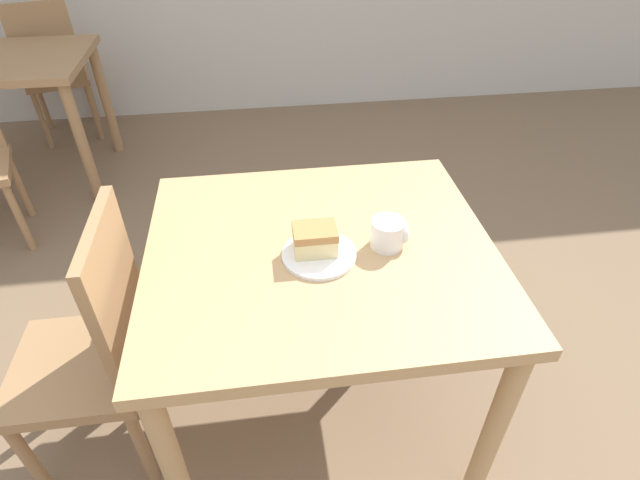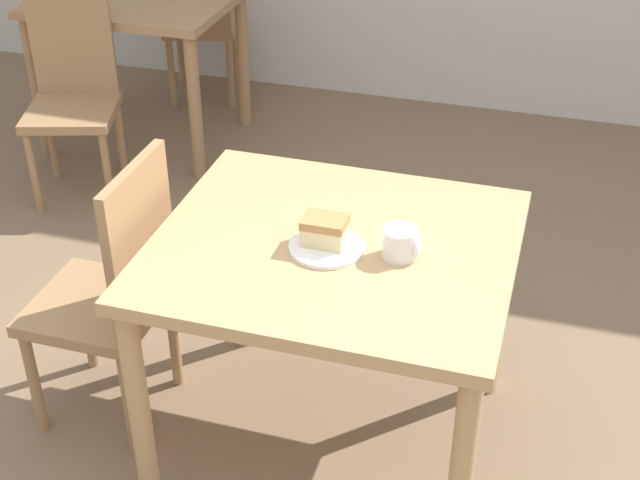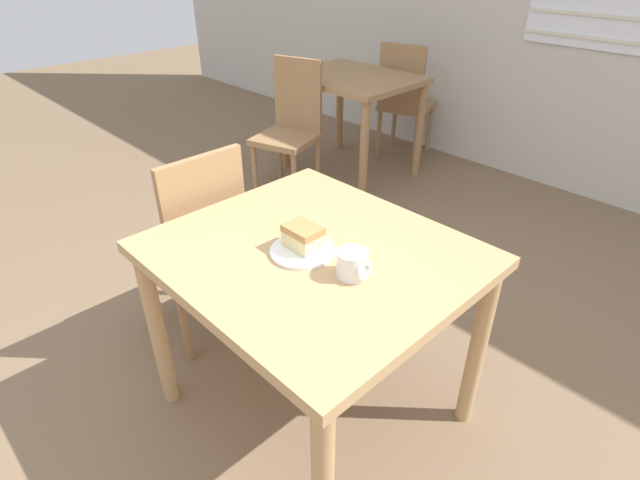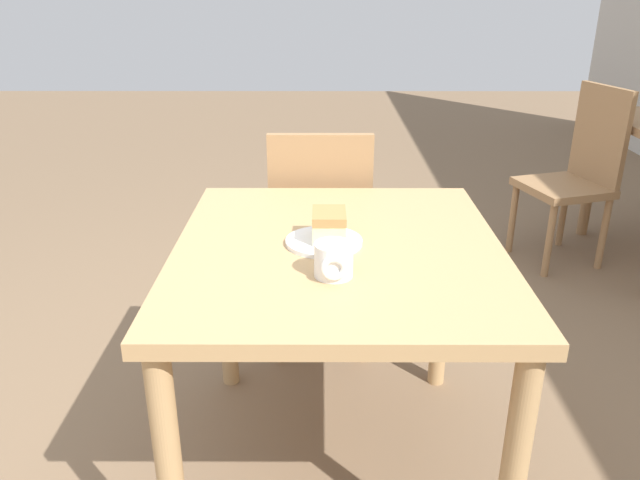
{
  "view_description": "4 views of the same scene",
  "coord_description": "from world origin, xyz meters",
  "px_view_note": "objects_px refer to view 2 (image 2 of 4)",
  "views": [
    {
      "loc": [
        -0.16,
        -0.75,
        1.63
      ],
      "look_at": [
        -0.01,
        0.34,
        0.75
      ],
      "focal_mm": 28.0,
      "sensor_mm": 36.0,
      "label": 1
    },
    {
      "loc": [
        0.53,
        -1.63,
        2.05
      ],
      "look_at": [
        -0.05,
        0.31,
        0.75
      ],
      "focal_mm": 50.0,
      "sensor_mm": 36.0,
      "label": 2
    },
    {
      "loc": [
        0.97,
        -0.6,
        1.61
      ],
      "look_at": [
        0.01,
        0.34,
        0.78
      ],
      "focal_mm": 28.0,
      "sensor_mm": 36.0,
      "label": 3
    },
    {
      "loc": [
        1.51,
        0.28,
        1.4
      ],
      "look_at": [
        -0.01,
        0.27,
        0.76
      ],
      "focal_mm": 35.0,
      "sensor_mm": 36.0,
      "label": 4
    }
  ],
  "objects_px": {
    "chair_far_opposite": "(199,16)",
    "plate": "(327,247)",
    "dining_table_near": "(334,274)",
    "cake_slice": "(325,230)",
    "chair_near_window": "(115,290)",
    "chair_far_corner": "(73,90)",
    "coffee_mug": "(401,243)",
    "dining_table_far": "(138,22)"
  },
  "relations": [
    {
      "from": "chair_near_window",
      "to": "cake_slice",
      "type": "bearing_deg",
      "value": 92.12
    },
    {
      "from": "plate",
      "to": "coffee_mug",
      "type": "bearing_deg",
      "value": 6.37
    },
    {
      "from": "cake_slice",
      "to": "coffee_mug",
      "type": "bearing_deg",
      "value": 2.41
    },
    {
      "from": "coffee_mug",
      "to": "chair_near_window",
      "type": "bearing_deg",
      "value": -177.81
    },
    {
      "from": "dining_table_near",
      "to": "cake_slice",
      "type": "distance_m",
      "value": 0.16
    },
    {
      "from": "chair_far_corner",
      "to": "plate",
      "type": "height_order",
      "value": "chair_far_corner"
    },
    {
      "from": "coffee_mug",
      "to": "chair_far_opposite",
      "type": "bearing_deg",
      "value": 124.18
    },
    {
      "from": "chair_near_window",
      "to": "coffee_mug",
      "type": "height_order",
      "value": "chair_near_window"
    },
    {
      "from": "dining_table_near",
      "to": "plate",
      "type": "xyz_separation_m",
      "value": [
        -0.01,
        -0.04,
        0.11
      ]
    },
    {
      "from": "dining_table_near",
      "to": "cake_slice",
      "type": "height_order",
      "value": "cake_slice"
    },
    {
      "from": "chair_near_window",
      "to": "chair_far_opposite",
      "type": "xyz_separation_m",
      "value": [
        -0.75,
        2.4,
        0.0
      ]
    },
    {
      "from": "plate",
      "to": "cake_slice",
      "type": "xyz_separation_m",
      "value": [
        -0.01,
        0.01,
        0.04
      ]
    },
    {
      "from": "chair_near_window",
      "to": "coffee_mug",
      "type": "distance_m",
      "value": 0.91
    },
    {
      "from": "chair_far_corner",
      "to": "chair_far_opposite",
      "type": "distance_m",
      "value": 1.1
    },
    {
      "from": "chair_far_opposite",
      "to": "cake_slice",
      "type": "xyz_separation_m",
      "value": [
        1.4,
        -2.38,
        0.32
      ]
    },
    {
      "from": "dining_table_near",
      "to": "cake_slice",
      "type": "xyz_separation_m",
      "value": [
        -0.02,
        -0.03,
        0.16
      ]
    },
    {
      "from": "chair_far_opposite",
      "to": "plate",
      "type": "relative_size",
      "value": 4.45
    },
    {
      "from": "chair_far_corner",
      "to": "plate",
      "type": "xyz_separation_m",
      "value": [
        1.55,
        -1.3,
        0.27
      ]
    },
    {
      "from": "dining_table_near",
      "to": "chair_far_corner",
      "type": "relative_size",
      "value": 1.07
    },
    {
      "from": "dining_table_far",
      "to": "chair_far_corner",
      "type": "relative_size",
      "value": 1.01
    },
    {
      "from": "dining_table_far",
      "to": "coffee_mug",
      "type": "distance_m",
      "value": 2.49
    },
    {
      "from": "plate",
      "to": "chair_far_corner",
      "type": "bearing_deg",
      "value": 140.03
    },
    {
      "from": "chair_far_opposite",
      "to": "coffee_mug",
      "type": "relative_size",
      "value": 9.05
    },
    {
      "from": "dining_table_far",
      "to": "chair_near_window",
      "type": "bearing_deg",
      "value": -65.88
    },
    {
      "from": "chair_far_corner",
      "to": "cake_slice",
      "type": "height_order",
      "value": "chair_far_corner"
    },
    {
      "from": "dining_table_near",
      "to": "chair_far_corner",
      "type": "bearing_deg",
      "value": 141.05
    },
    {
      "from": "dining_table_near",
      "to": "chair_far_corner",
      "type": "xyz_separation_m",
      "value": [
        -1.56,
        1.26,
        -0.16
      ]
    },
    {
      "from": "chair_far_corner",
      "to": "chair_far_opposite",
      "type": "xyz_separation_m",
      "value": [
        0.14,
        1.09,
        0.0
      ]
    },
    {
      "from": "dining_table_far",
      "to": "chair_far_corner",
      "type": "height_order",
      "value": "chair_far_corner"
    },
    {
      "from": "dining_table_far",
      "to": "cake_slice",
      "type": "distance_m",
      "value": 2.36
    },
    {
      "from": "chair_near_window",
      "to": "chair_far_corner",
      "type": "height_order",
      "value": "same"
    },
    {
      "from": "dining_table_near",
      "to": "dining_table_far",
      "type": "relative_size",
      "value": 1.05
    },
    {
      "from": "dining_table_near",
      "to": "chair_far_opposite",
      "type": "bearing_deg",
      "value": 121.14
    },
    {
      "from": "chair_far_opposite",
      "to": "coffee_mug",
      "type": "xyz_separation_m",
      "value": [
        1.61,
        -2.37,
        0.31
      ]
    },
    {
      "from": "dining_table_far",
      "to": "chair_far_corner",
      "type": "bearing_deg",
      "value": -96.71
    },
    {
      "from": "chair_near_window",
      "to": "chair_far_corner",
      "type": "bearing_deg",
      "value": -145.71
    },
    {
      "from": "dining_table_far",
      "to": "chair_far_opposite",
      "type": "bearing_deg",
      "value": 81.79
    },
    {
      "from": "dining_table_far",
      "to": "cake_slice",
      "type": "relative_size",
      "value": 7.91
    },
    {
      "from": "chair_far_corner",
      "to": "dining_table_near",
      "type": "bearing_deg",
      "value": -56.07
    },
    {
      "from": "cake_slice",
      "to": "chair_far_corner",
      "type": "bearing_deg",
      "value": 140.15
    },
    {
      "from": "cake_slice",
      "to": "dining_table_far",
      "type": "bearing_deg",
      "value": 128.92
    },
    {
      "from": "chair_near_window",
      "to": "plate",
      "type": "relative_size",
      "value": 4.45
    }
  ]
}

